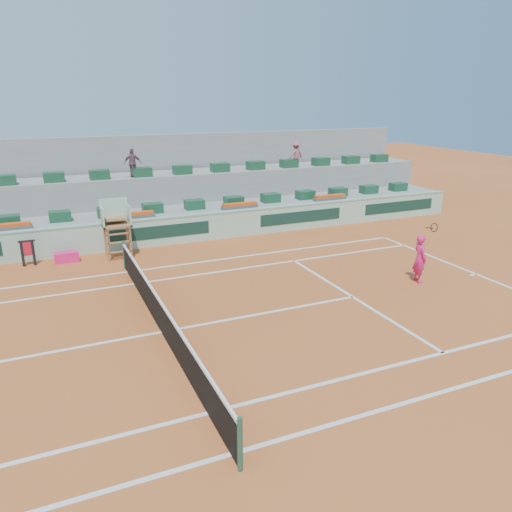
# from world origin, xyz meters

# --- Properties ---
(ground) EXTENTS (90.00, 90.00, 0.00)m
(ground) POSITION_xyz_m (0.00, 0.00, 0.00)
(ground) COLOR #A34C1F
(ground) RESTS_ON ground
(seating_tier_lower) EXTENTS (36.00, 4.00, 1.20)m
(seating_tier_lower) POSITION_xyz_m (0.00, 10.70, 0.60)
(seating_tier_lower) COLOR gray
(seating_tier_lower) RESTS_ON ground
(seating_tier_upper) EXTENTS (36.00, 2.40, 2.60)m
(seating_tier_upper) POSITION_xyz_m (0.00, 12.30, 1.30)
(seating_tier_upper) COLOR gray
(seating_tier_upper) RESTS_ON ground
(stadium_back_wall) EXTENTS (36.00, 0.40, 4.40)m
(stadium_back_wall) POSITION_xyz_m (0.00, 13.90, 2.20)
(stadium_back_wall) COLOR gray
(stadium_back_wall) RESTS_ON ground
(player_bag) EXTENTS (0.94, 0.42, 0.42)m
(player_bag) POSITION_xyz_m (-2.01, 7.66, 0.21)
(player_bag) COLOR #EF1F71
(player_bag) RESTS_ON ground
(spectator_mid) EXTENTS (0.86, 0.51, 1.37)m
(spectator_mid) POSITION_xyz_m (1.56, 11.58, 3.28)
(spectator_mid) COLOR #714B54
(spectator_mid) RESTS_ON seating_tier_upper
(spectator_right) EXTENTS (0.99, 0.70, 1.39)m
(spectator_right) POSITION_xyz_m (10.36, 11.62, 3.29)
(spectator_right) COLOR #A35165
(spectator_right) RESTS_ON seating_tier_upper
(court_lines) EXTENTS (23.89, 11.09, 0.01)m
(court_lines) POSITION_xyz_m (0.00, 0.00, 0.01)
(court_lines) COLOR silver
(court_lines) RESTS_ON ground
(tennis_net) EXTENTS (0.10, 11.97, 1.10)m
(tennis_net) POSITION_xyz_m (0.00, 0.00, 0.53)
(tennis_net) COLOR black
(tennis_net) RESTS_ON ground
(advertising_hoarding) EXTENTS (36.00, 0.34, 1.26)m
(advertising_hoarding) POSITION_xyz_m (0.02, 8.50, 0.63)
(advertising_hoarding) COLOR #A0C9B0
(advertising_hoarding) RESTS_ON ground
(umpire_chair) EXTENTS (1.10, 0.90, 2.40)m
(umpire_chair) POSITION_xyz_m (0.00, 7.50, 1.54)
(umpire_chair) COLOR #915C37
(umpire_chair) RESTS_ON ground
(seat_row_lower) EXTENTS (32.90, 0.60, 0.44)m
(seat_row_lower) POSITION_xyz_m (0.00, 9.80, 1.42)
(seat_row_lower) COLOR #17462B
(seat_row_lower) RESTS_ON seating_tier_lower
(seat_row_upper) EXTENTS (32.90, 0.60, 0.44)m
(seat_row_upper) POSITION_xyz_m (0.00, 11.70, 2.82)
(seat_row_upper) COLOR #17462B
(seat_row_upper) RESTS_ON seating_tier_upper
(flower_planters) EXTENTS (26.80, 0.36, 0.28)m
(flower_planters) POSITION_xyz_m (-1.50, 9.00, 1.33)
(flower_planters) COLOR #505050
(flower_planters) RESTS_ON seating_tier_lower
(towel_rack) EXTENTS (0.61, 0.10, 1.03)m
(towel_rack) POSITION_xyz_m (-3.38, 7.77, 0.60)
(towel_rack) COLOR black
(towel_rack) RESTS_ON ground
(tennis_player) EXTENTS (0.53, 0.91, 2.28)m
(tennis_player) POSITION_xyz_m (9.37, 0.30, 0.87)
(tennis_player) COLOR #EF1F71
(tennis_player) RESTS_ON ground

